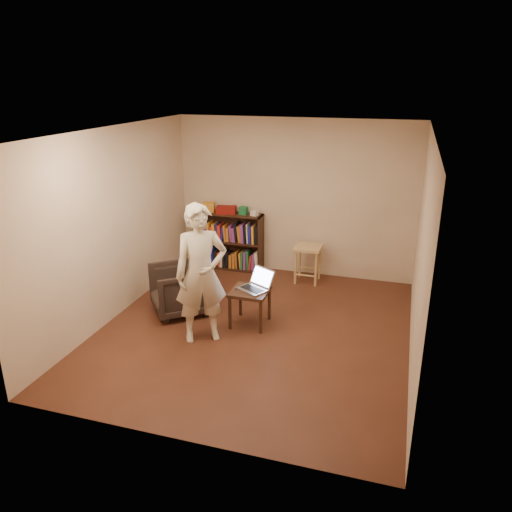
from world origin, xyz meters
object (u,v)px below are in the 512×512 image
(stool, at_px, (308,253))
(armchair, at_px, (179,289))
(bookshelf, at_px, (229,244))
(person, at_px, (201,274))
(side_table, at_px, (250,296))
(laptop, at_px, (256,285))

(stool, height_order, armchair, armchair)
(bookshelf, bearing_deg, armchair, -92.26)
(bookshelf, height_order, armchair, bookshelf)
(bookshelf, relative_size, person, 0.67)
(bookshelf, xyz_separation_m, stool, (1.45, -0.22, 0.06))
(armchair, bearing_deg, bookshelf, 138.91)
(side_table, bearing_deg, armchair, 176.48)
(side_table, relative_size, laptop, 0.97)
(armchair, distance_m, person, 1.03)
(person, bearing_deg, stool, 37.16)
(bookshelf, relative_size, side_table, 2.39)
(side_table, xyz_separation_m, person, (-0.46, -0.55, 0.47))
(bookshelf, xyz_separation_m, side_table, (1.00, -1.94, -0.02))
(armchair, relative_size, laptop, 1.47)
(bookshelf, bearing_deg, side_table, -62.66)
(laptop, bearing_deg, side_table, -102.70)
(bookshelf, distance_m, laptop, 2.15)
(armchair, bearing_deg, person, 6.14)
(bookshelf, bearing_deg, stool, -8.68)
(stool, relative_size, person, 0.34)
(stool, xyz_separation_m, person, (-0.90, -2.27, 0.40))
(stool, bearing_deg, person, -111.75)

